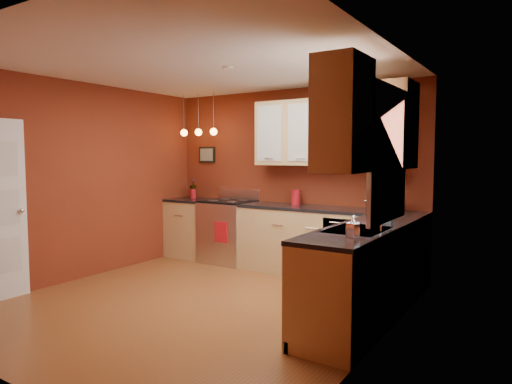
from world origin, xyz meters
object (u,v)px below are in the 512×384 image
Objects in this scene: sink at (357,232)px; red_canister at (296,197)px; coffee_maker at (385,202)px; gas_range at (228,231)px; soap_pump at (353,227)px.

sink reaches higher than red_canister.
coffee_maker reaches higher than red_canister.
soap_pump is at bearing -35.25° from gas_range.
sink is 2.54× the size of coffee_maker.
gas_range is 3.05m from sink.
soap_pump is (1.65, -2.09, -0.01)m from red_canister.
red_canister is 0.76× the size of coffee_maker.
sink is 2.25m from red_canister.
coffee_maker is at bearing -6.52° from red_canister.
soap_pump is (2.74, -1.94, 0.55)m from gas_range.
gas_range is at bearing 179.67° from coffee_maker.
soap_pump is at bearing -80.83° from coffee_maker.
red_canister is (-1.53, 1.65, 0.13)m from sink.
red_canister is 2.66m from soap_pump.
sink is 1.52m from coffee_maker.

